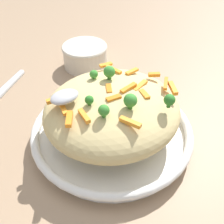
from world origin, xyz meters
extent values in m
plane|color=#9E7F60|center=(0.00, 0.00, 0.00)|extent=(2.40, 2.40, 0.00)
cylinder|color=white|center=(0.00, 0.00, 0.01)|extent=(0.33, 0.33, 0.02)
torus|color=white|center=(0.00, 0.00, 0.03)|extent=(0.36, 0.36, 0.02)
torus|color=black|center=(0.00, 0.00, 0.04)|extent=(0.35, 0.35, 0.00)
ellipsoid|color=#D1BA7A|center=(0.00, 0.00, 0.09)|extent=(0.29, 0.28, 0.10)
cube|color=orange|center=(0.11, 0.00, 0.13)|extent=(0.03, 0.02, 0.01)
cube|color=orange|center=(-0.08, -0.03, 0.13)|extent=(0.01, 0.04, 0.01)
cube|color=orange|center=(-0.10, 0.05, 0.13)|extent=(0.04, 0.02, 0.01)
cube|color=orange|center=(0.06, -0.01, 0.13)|extent=(0.04, 0.02, 0.01)
cube|color=orange|center=(0.05, -0.04, 0.13)|extent=(0.02, 0.03, 0.01)
cube|color=orange|center=(0.05, 0.10, 0.13)|extent=(0.03, 0.02, 0.01)
cube|color=orange|center=(0.03, -0.01, 0.14)|extent=(0.04, 0.02, 0.01)
cube|color=orange|center=(0.11, -0.04, 0.13)|extent=(0.04, 0.03, 0.01)
cube|color=orange|center=(-0.01, -0.02, 0.14)|extent=(0.03, 0.01, 0.01)
cube|color=orange|center=(0.11, -0.06, 0.13)|extent=(0.03, 0.04, 0.01)
cube|color=orange|center=(0.00, 0.01, 0.14)|extent=(0.02, 0.03, 0.01)
cube|color=orange|center=(-0.10, 0.01, 0.13)|extent=(0.02, 0.03, 0.01)
cube|color=orange|center=(-0.02, -0.09, 0.13)|extent=(0.02, 0.04, 0.01)
cube|color=orange|center=(-0.11, -0.02, 0.13)|extent=(0.03, 0.04, 0.01)
cube|color=orange|center=(0.08, 0.04, 0.13)|extent=(0.03, 0.01, 0.01)
cube|color=orange|center=(0.05, 0.07, 0.13)|extent=(0.02, 0.04, 0.01)
cylinder|color=#377928|center=(-0.05, -0.05, 0.13)|extent=(0.01, 0.01, 0.01)
sphere|color=#3D8E33|center=(-0.05, -0.05, 0.14)|extent=(0.02, 0.02, 0.02)
cylinder|color=#377928|center=(0.02, 0.04, 0.14)|extent=(0.01, 0.01, 0.01)
sphere|color=#3D8E33|center=(0.02, 0.04, 0.15)|extent=(0.02, 0.02, 0.02)
cylinder|color=#296820|center=(0.06, -0.09, 0.13)|extent=(0.01, 0.01, 0.01)
sphere|color=#2D7A28|center=(0.06, -0.09, 0.15)|extent=(0.02, 0.02, 0.02)
cylinder|color=#377928|center=(0.00, 0.07, 0.13)|extent=(0.01, 0.01, 0.00)
sphere|color=#3D8E33|center=(0.00, 0.07, 0.14)|extent=(0.02, 0.02, 0.02)
cylinder|color=#296820|center=(-0.06, -0.01, 0.13)|extent=(0.01, 0.01, 0.01)
sphere|color=#2D7A28|center=(-0.06, -0.01, 0.14)|extent=(0.02, 0.02, 0.02)
cylinder|color=#377928|center=(0.00, -0.06, 0.14)|extent=(0.01, 0.01, 0.01)
sphere|color=#3D8E33|center=(0.00, -0.06, 0.15)|extent=(0.03, 0.03, 0.03)
ellipsoid|color=#B7B7BC|center=(-0.09, 0.03, 0.14)|extent=(0.06, 0.04, 0.02)
cylinder|color=#B7B7BC|center=(-0.17, 0.08, 0.18)|extent=(0.11, 0.17, 0.08)
cylinder|color=beige|center=(0.12, 0.31, 0.04)|extent=(0.13, 0.13, 0.07)
torus|color=beige|center=(0.12, 0.31, 0.06)|extent=(0.14, 0.14, 0.01)
camera|label=1|loc=(-0.25, -0.35, 0.45)|focal=43.55mm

